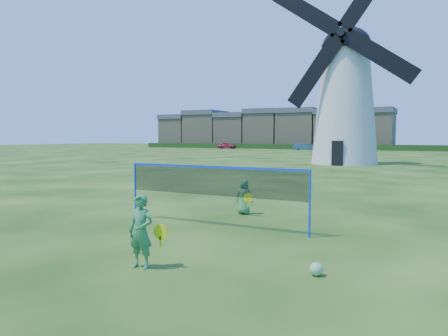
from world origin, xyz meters
TOP-DOWN VIEW (x-y plane):
  - ground at (0.00, 0.00)m, footprint 220.00×220.00m
  - windmill at (-2.09, 27.07)m, footprint 11.70×5.45m
  - badminton_net at (-0.09, 0.44)m, footprint 5.05×0.05m
  - player_girl at (0.43, -3.04)m, footprint 0.66×0.36m
  - player_boy at (-0.08, 2.33)m, footprint 0.63×0.42m
  - play_ball at (3.23, -2.03)m, footprint 0.22×0.22m
  - terraced_houses at (-27.07, 72.00)m, footprint 50.20×8.40m
  - hedge at (-22.00, 66.00)m, footprint 62.00×0.80m
  - car_left at (-31.97, 63.50)m, footprint 3.86×2.15m
  - car_right at (-16.30, 63.06)m, footprint 3.82×1.73m

SIDE VIEW (x-z plane):
  - ground at x=0.00m, z-range 0.00..0.00m
  - play_ball at x=3.23m, z-range 0.00..0.22m
  - hedge at x=-22.00m, z-range 0.00..1.00m
  - player_boy at x=-0.08m, z-range 0.00..1.03m
  - car_right at x=-16.30m, z-range 0.00..1.22m
  - car_left at x=-31.97m, z-range 0.00..1.24m
  - player_girl at x=0.43m, z-range 0.00..1.29m
  - badminton_net at x=-0.09m, z-range 0.36..1.91m
  - terraced_houses at x=-27.07m, z-range -0.15..8.02m
  - windmill at x=-2.09m, z-range -2.45..13.91m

